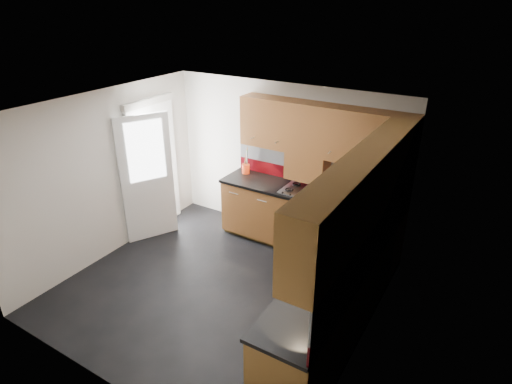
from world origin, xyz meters
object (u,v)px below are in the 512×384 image
Objects in this scene: gas_hob at (301,191)px; toaster at (363,194)px; food_processor at (367,228)px; utensil_pot at (246,167)px.

toaster is at bearing 12.65° from gas_hob.
gas_hob is 1.45m from food_processor.
utensil_pot reaches higher than toaster.
utensil_pot is at bearing -179.31° from toaster.
food_processor is at bearing -69.31° from toaster.
utensil_pot is 1.38× the size of food_processor.
food_processor is (2.27, -0.95, 0.05)m from utensil_pot.
food_processor is (1.21, -0.78, 0.13)m from gas_hob.
food_processor is at bearing -32.97° from gas_hob.
food_processor is (0.37, -0.97, 0.06)m from toaster.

